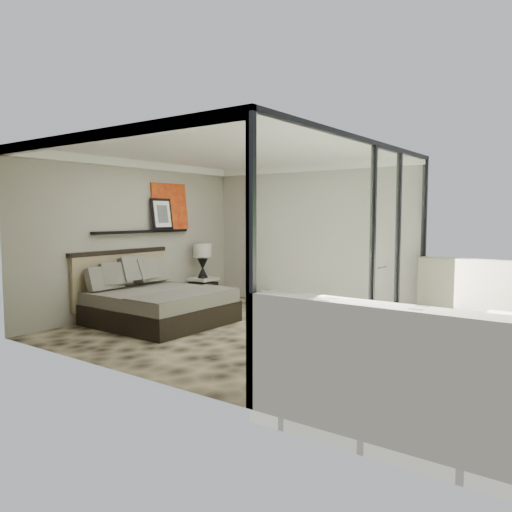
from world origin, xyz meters
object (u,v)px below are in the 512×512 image
Objects in this scene: table_lamp at (203,256)px; lounger at (424,350)px; ottoman at (507,334)px; nightstand at (203,291)px; bed at (156,303)px.

table_lamp is 0.44× the size of lounger.
ottoman is at bearing 72.14° from lounger.
bed is at bearing -74.76° from nightstand.
lounger is at bearing 3.64° from bed.
ottoman is (5.77, -0.49, 0.01)m from nightstand.
table_lamp reaches higher than ottoman.
ottoman reaches higher than nightstand.
table_lamp reaches higher than bed.
lounger is (5.03, -1.56, -0.79)m from table_lamp.
table_lamp is (-0.62, 1.84, 0.63)m from bed.
lounger is (4.41, 0.28, -0.16)m from bed.
table_lamp is 5.33m from lounger.
table_lamp is 1.36× the size of ottoman.
ottoman is at bearing 15.16° from bed.
lounger is (5.05, -1.60, -0.07)m from nightstand.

